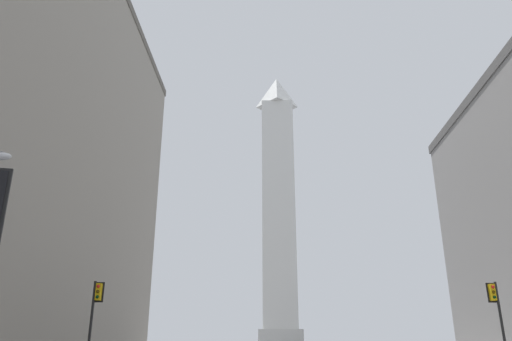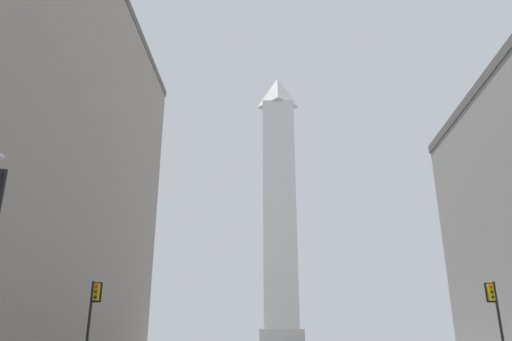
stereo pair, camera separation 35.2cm
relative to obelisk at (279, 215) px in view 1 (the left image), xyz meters
The scene contains 3 objects.
obelisk is the anchor object (origin of this frame).
traffic_light_mid_left 68.78m from the obelisk, 102.05° to the right, with size 0.78×0.50×6.40m.
traffic_light_mid_right 67.23m from the obelisk, 77.68° to the right, with size 0.79×0.52×6.48m.
Camera 1 is at (-1.97, -2.11, 1.70)m, focal length 35.00 mm.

